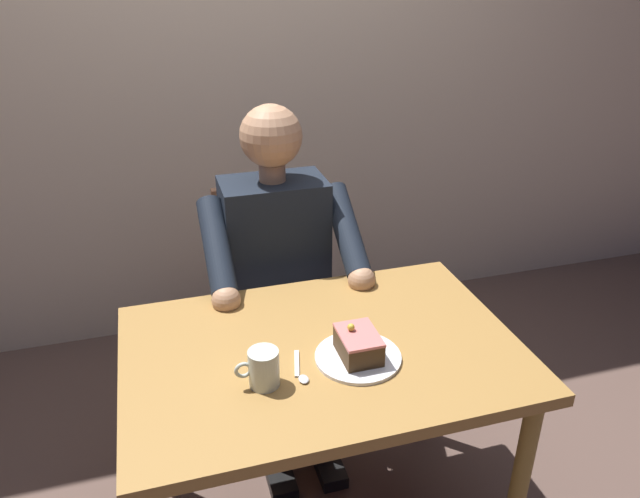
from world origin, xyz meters
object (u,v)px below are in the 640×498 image
at_px(coffee_cup, 263,368).
at_px(dining_table, 322,372).
at_px(chair, 272,293).
at_px(seated_person, 281,278).
at_px(dessert_spoon, 300,372).
at_px(cake_slice, 358,344).

bearing_deg(coffee_cup, dining_table, -149.17).
bearing_deg(chair, seated_person, 90.00).
bearing_deg(dessert_spoon, dining_table, -132.74).
bearing_deg(dessert_spoon, seated_person, -98.10).
xyz_separation_m(dining_table, seated_person, (0.00, -0.52, 0.03)).
distance_m(chair, cake_slice, 0.81).
xyz_separation_m(dining_table, cake_slice, (-0.08, 0.08, 0.13)).
distance_m(coffee_cup, dessert_spoon, 0.11).
bearing_deg(coffee_cup, chair, -103.11).
height_order(chair, cake_slice, chair).
xyz_separation_m(seated_person, coffee_cup, (0.19, 0.63, 0.11)).
bearing_deg(dining_table, coffee_cup, 30.83).
height_order(dining_table, dessert_spoon, dessert_spoon).
height_order(chair, coffee_cup, chair).
bearing_deg(dining_table, dessert_spoon, 47.26).
xyz_separation_m(chair, coffee_cup, (0.19, 0.80, 0.27)).
xyz_separation_m(seated_person, cake_slice, (-0.08, 0.59, 0.11)).
height_order(cake_slice, dessert_spoon, cake_slice).
height_order(seated_person, cake_slice, seated_person).
bearing_deg(coffee_cup, seated_person, -106.53).
height_order(dining_table, cake_slice, cake_slice).
height_order(coffee_cup, dessert_spoon, coffee_cup).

